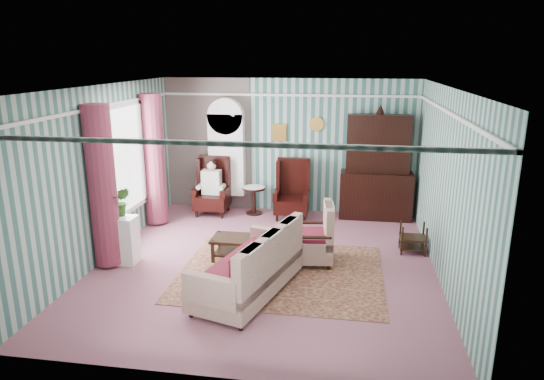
% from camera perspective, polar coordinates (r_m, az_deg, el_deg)
% --- Properties ---
extents(floor, '(6.00, 6.00, 0.00)m').
position_cam_1_polar(floor, '(8.17, -0.75, -8.69)').
color(floor, '#965765').
rests_on(floor, ground).
extents(room_shell, '(5.53, 6.02, 2.91)m').
position_cam_1_polar(room_shell, '(7.87, -5.04, 5.62)').
color(room_shell, '#386760').
rests_on(room_shell, ground).
extents(bookcase, '(0.80, 0.28, 2.24)m').
position_cam_1_polar(bookcase, '(10.75, -5.33, 3.46)').
color(bookcase, white).
rests_on(bookcase, floor).
extents(dresser_hutch, '(1.50, 0.56, 2.36)m').
position_cam_1_polar(dresser_hutch, '(10.32, 12.29, 3.01)').
color(dresser_hutch, black).
rests_on(dresser_hutch, floor).
extents(wingback_left, '(0.76, 0.80, 1.25)m').
position_cam_1_polar(wingback_left, '(10.57, -7.10, 0.43)').
color(wingback_left, black).
rests_on(wingback_left, floor).
extents(wingback_right, '(0.76, 0.80, 1.25)m').
position_cam_1_polar(wingback_right, '(10.23, 2.37, 0.04)').
color(wingback_right, black).
rests_on(wingback_right, floor).
extents(seated_woman, '(0.44, 0.40, 1.18)m').
position_cam_1_polar(seated_woman, '(10.58, -7.09, 0.25)').
color(seated_woman, white).
rests_on(seated_woman, floor).
extents(round_side_table, '(0.50, 0.50, 0.60)m').
position_cam_1_polar(round_side_table, '(10.59, -2.13, -1.25)').
color(round_side_table, black).
rests_on(round_side_table, floor).
extents(nest_table, '(0.45, 0.38, 0.54)m').
position_cam_1_polar(nest_table, '(8.89, 16.24, -5.42)').
color(nest_table, black).
rests_on(nest_table, floor).
extents(plant_stand, '(0.55, 0.35, 0.80)m').
position_cam_1_polar(plant_stand, '(8.47, -17.41, -5.61)').
color(plant_stand, silver).
rests_on(plant_stand, floor).
extents(rug, '(3.20, 2.60, 0.01)m').
position_cam_1_polar(rug, '(7.86, 1.07, -9.67)').
color(rug, '#4F1A1C').
rests_on(rug, floor).
extents(sofa, '(1.53, 2.23, 1.08)m').
position_cam_1_polar(sofa, '(7.01, -2.92, -8.14)').
color(sofa, beige).
rests_on(sofa, floor).
extents(floral_armchair, '(0.94, 0.93, 1.08)m').
position_cam_1_polar(floral_armchair, '(8.08, 4.40, -4.91)').
color(floral_armchair, beige).
rests_on(floral_armchair, floor).
extents(coffee_table, '(0.89, 0.55, 0.39)m').
position_cam_1_polar(coffee_table, '(8.30, -3.97, -6.86)').
color(coffee_table, black).
rests_on(coffee_table, floor).
extents(potted_plant_a, '(0.47, 0.44, 0.42)m').
position_cam_1_polar(potted_plant_a, '(8.19, -18.66, -1.94)').
color(potted_plant_a, '#1B5319').
rests_on(potted_plant_a, plant_stand).
extents(potted_plant_b, '(0.32, 0.29, 0.48)m').
position_cam_1_polar(potted_plant_b, '(8.32, -17.29, -1.32)').
color(potted_plant_b, '#1A541E').
rests_on(potted_plant_b, plant_stand).
extents(potted_plant_c, '(0.27, 0.27, 0.42)m').
position_cam_1_polar(potted_plant_c, '(8.32, -18.14, -1.61)').
color(potted_plant_c, '#1C5A1F').
rests_on(potted_plant_c, plant_stand).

